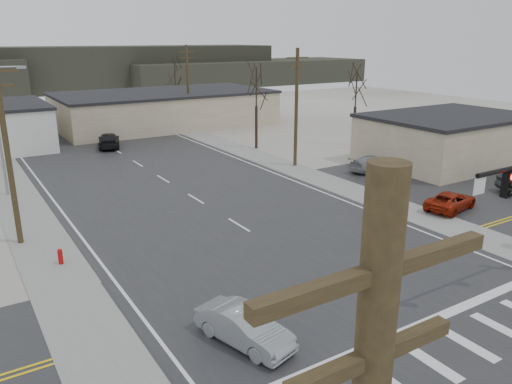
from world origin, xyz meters
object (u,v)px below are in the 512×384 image
fire_hydrant (60,256)px  car_far_b (42,108)px  car_far_a (109,140)px  car_parked_dark_a (416,164)px  car_parked_silver (373,164)px  sedan_crossing (244,327)px  car_parked_red (451,201)px

fire_hydrant → car_far_b: bearing=81.1°
fire_hydrant → car_far_a: bearing=69.0°
car_far_b → fire_hydrant: bearing=-82.2°
car_parked_dark_a → car_parked_silver: (-2.80, 2.16, -0.03)m
sedan_crossing → car_far_a: size_ratio=0.80×
fire_hydrant → car_parked_silver: 26.61m
car_far_a → car_parked_silver: car_far_a is taller
sedan_crossing → car_far_a: (5.75, 36.72, 0.07)m
car_parked_red → sedan_crossing: bearing=94.7°
sedan_crossing → car_parked_silver: bearing=19.3°
fire_hydrant → car_parked_dark_a: bearing=5.6°
fire_hydrant → sedan_crossing: size_ratio=0.22×
sedan_crossing → car_parked_dark_a: 28.03m
car_parked_dark_a → car_far_b: bearing=24.5°
car_parked_red → car_parked_dark_a: (5.60, 7.71, 0.08)m
sedan_crossing → car_far_a: 37.17m
car_far_b → car_parked_red: (14.52, -61.37, -0.13)m
car_parked_silver → car_far_a: bearing=35.3°
car_far_a → car_parked_dark_a: 30.02m
sedan_crossing → car_parked_red: (19.03, 5.68, -0.08)m
fire_hydrant → car_far_b: car_far_b is taller
sedan_crossing → car_parked_silver: sedan_crossing is taller
car_far_a → car_parked_red: size_ratio=1.18×
car_far_a → car_parked_dark_a: bearing=145.4°
car_parked_dark_a → car_parked_silver: size_ratio=0.89×
car_far_a → fire_hydrant: bearing=85.4°
car_far_a → car_parked_red: (13.28, -31.04, -0.15)m
car_parked_dark_a → car_parked_red: bearing=148.0°
fire_hydrant → car_parked_dark_a: size_ratio=0.22×
car_parked_silver → car_far_b: bearing=16.6°
car_far_a → car_parked_dark_a: (18.88, -23.34, -0.07)m
sedan_crossing → car_parked_red: 19.86m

